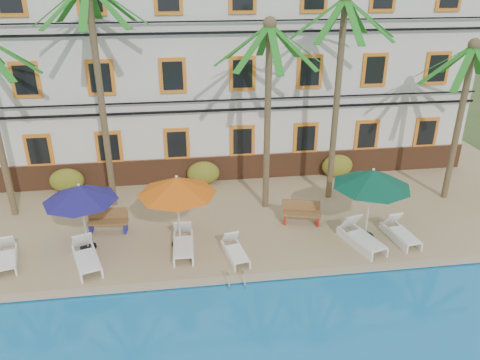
{
  "coord_description": "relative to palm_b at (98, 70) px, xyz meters",
  "views": [
    {
      "loc": [
        -1.36,
        -13.2,
        9.47
      ],
      "look_at": [
        0.85,
        3.0,
        2.0
      ],
      "focal_mm": 35.0,
      "sensor_mm": 36.0,
      "label": 1
    }
  ],
  "objects": [
    {
      "name": "ground",
      "position": [
        4.28,
        -5.05,
        -5.94
      ],
      "size": [
        100.0,
        100.0,
        0.0
      ],
      "primitive_type": "plane",
      "color": "#384C23",
      "rests_on": "ground"
    },
    {
      "name": "pool_deck",
      "position": [
        4.28,
        -0.05,
        -5.81
      ],
      "size": [
        30.0,
        12.0,
        0.25
      ],
      "primitive_type": "cube",
      "color": "tan",
      "rests_on": "ground"
    },
    {
      "name": "pool_coping",
      "position": [
        4.28,
        -5.95,
        -5.66
      ],
      "size": [
        30.0,
        0.35,
        0.06
      ],
      "primitive_type": "cube",
      "color": "tan",
      "rests_on": "pool_deck"
    },
    {
      "name": "hotel_building",
      "position": [
        4.28,
        4.93,
        -0.56
      ],
      "size": [
        25.4,
        6.44,
        10.22
      ],
      "color": "silver",
      "rests_on": "pool_deck"
    },
    {
      "name": "palm_b",
      "position": [
        0.0,
        0.0,
        0.0
      ],
      "size": [
        4.08,
        4.08,
        9.0
      ],
      "color": "brown",
      "rests_on": "pool_deck"
    },
    {
      "name": "palm_c",
      "position": [
        6.35,
        -1.02,
        -0.79
      ],
      "size": [
        4.08,
        4.08,
        7.63
      ],
      "color": "brown",
      "rests_on": "pool_deck"
    },
    {
      "name": "palm_d",
      "position": [
        9.27,
        -0.51,
        -0.31
      ],
      "size": [
        4.08,
        4.08,
        8.46
      ],
      "color": "brown",
      "rests_on": "pool_deck"
    },
    {
      "name": "palm_e",
      "position": [
        14.3,
        -1.23,
        -1.3
      ],
      "size": [
        4.08,
        4.08,
        6.76
      ],
      "color": "brown",
      "rests_on": "pool_deck"
    },
    {
      "name": "shrub_left",
      "position": [
        -2.17,
        1.55,
        -5.14
      ],
      "size": [
        1.5,
        0.9,
        1.1
      ],
      "primitive_type": "ellipsoid",
      "color": "#2E5719",
      "rests_on": "pool_deck"
    },
    {
      "name": "shrub_mid",
      "position": [
        3.91,
        1.55,
        -5.14
      ],
      "size": [
        1.5,
        0.9,
        1.1
      ],
      "primitive_type": "ellipsoid",
      "color": "#2E5719",
      "rests_on": "pool_deck"
    },
    {
      "name": "shrub_right",
      "position": [
        10.32,
        1.55,
        -5.14
      ],
      "size": [
        1.5,
        0.9,
        1.1
      ],
      "primitive_type": "ellipsoid",
      "color": "#2E5719",
      "rests_on": "pool_deck"
    },
    {
      "name": "umbrella_blue",
      "position": [
        -0.56,
        -3.36,
        -3.5
      ],
      "size": [
        2.56,
        2.56,
        2.56
      ],
      "color": "black",
      "rests_on": "pool_deck"
    },
    {
      "name": "umbrella_red",
      "position": [
        2.73,
        -3.58,
        -3.32
      ],
      "size": [
        2.78,
        2.78,
        2.77
      ],
      "color": "black",
      "rests_on": "pool_deck"
    },
    {
      "name": "umbrella_green",
      "position": [
        9.58,
        -4.0,
        -3.28
      ],
      "size": [
        2.82,
        2.82,
        2.81
      ],
      "color": "black",
      "rests_on": "pool_deck"
    },
    {
      "name": "lounger_a",
      "position": [
        -3.13,
        -3.96,
        -5.42
      ],
      "size": [
        1.05,
        1.84,
        0.82
      ],
      "color": "white",
      "rests_on": "pool_deck"
    },
    {
      "name": "lounger_b",
      "position": [
        -0.44,
        -4.4,
        -5.38
      ],
      "size": [
        1.3,
        2.12,
        0.94
      ],
      "color": "white",
      "rests_on": "pool_deck"
    },
    {
      "name": "lounger_c",
      "position": [
        2.83,
        -3.97,
        -5.39
      ],
      "size": [
        0.74,
        1.97,
        0.92
      ],
      "color": "white",
      "rests_on": "pool_deck"
    },
    {
      "name": "lounger_d",
      "position": [
        4.6,
        -4.61,
        -5.44
      ],
      "size": [
        0.87,
        1.72,
        0.78
      ],
      "color": "white",
      "rests_on": "pool_deck"
    },
    {
      "name": "lounger_e",
      "position": [
        9.23,
        -4.45,
        -5.37
      ],
      "size": [
        1.29,
        2.17,
        0.97
      ],
      "color": "white",
      "rests_on": "pool_deck"
    },
    {
      "name": "lounger_f",
      "position": [
        10.81,
        -4.28,
        -5.41
      ],
      "size": [
        0.88,
        1.89,
        0.86
      ],
      "color": "white",
      "rests_on": "pool_deck"
    },
    {
      "name": "bench_left",
      "position": [
        0.05,
        -2.23,
        -5.22
      ],
      "size": [
        1.53,
        0.59,
        0.93
      ],
      "color": "olive",
      "rests_on": "pool_deck"
    },
    {
      "name": "bench_right",
      "position": [
        7.5,
        -2.6,
        -5.22
      ],
      "size": [
        1.57,
        0.83,
        0.93
      ],
      "color": "olive",
      "rests_on": "pool_deck"
    },
    {
      "name": "pool_ladder",
      "position": [
        4.45,
        -6.05,
        -5.69
      ],
      "size": [
        0.54,
        0.74,
        0.74
      ],
      "color": "silver",
      "rests_on": "ground"
    }
  ]
}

